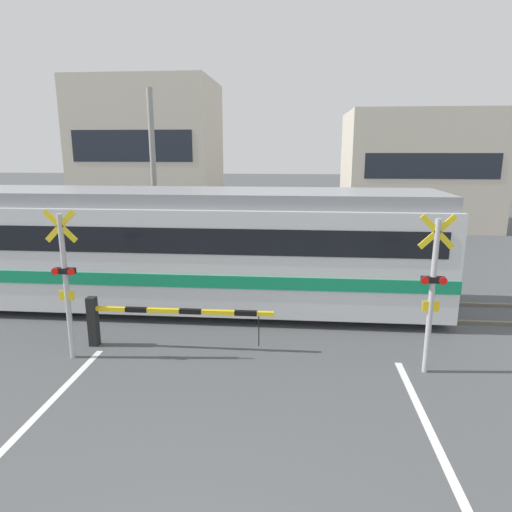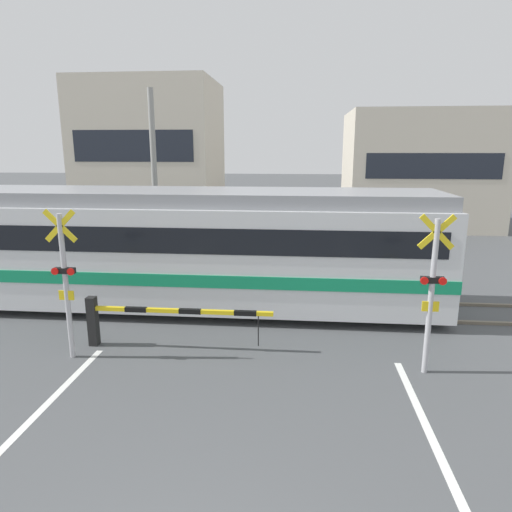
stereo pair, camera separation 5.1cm
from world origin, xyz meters
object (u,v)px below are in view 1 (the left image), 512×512
at_px(crossing_barrier_near, 140,316).
at_px(crossing_signal_left, 65,278).
at_px(commuter_train, 122,244).
at_px(crossing_barrier_far, 336,262).
at_px(crossing_signal_right, 432,288).

relative_size(crossing_barrier_near, crossing_signal_left, 1.31).
height_order(crossing_barrier_near, crossing_signal_left, crossing_signal_left).
relative_size(commuter_train, crossing_barrier_far, 4.19).
xyz_separation_m(crossing_barrier_far, crossing_signal_left, (-6.06, -6.09, 1.03)).
xyz_separation_m(crossing_barrier_near, crossing_signal_right, (6.06, -0.64, 1.03)).
bearing_deg(commuter_train, crossing_signal_right, -24.96).
relative_size(crossing_barrier_near, crossing_signal_right, 1.31).
height_order(crossing_barrier_near, crossing_barrier_far, same).
distance_m(crossing_barrier_near, crossing_signal_right, 6.18).
xyz_separation_m(commuter_train, crossing_signal_right, (7.49, -3.48, 0.00)).
bearing_deg(crossing_signal_right, crossing_barrier_far, 102.05).
distance_m(crossing_barrier_far, crossing_signal_right, 6.31).
distance_m(crossing_signal_left, crossing_signal_right, 7.36).
bearing_deg(crossing_barrier_near, crossing_signal_right, -6.07).
distance_m(crossing_barrier_near, crossing_signal_left, 1.78).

